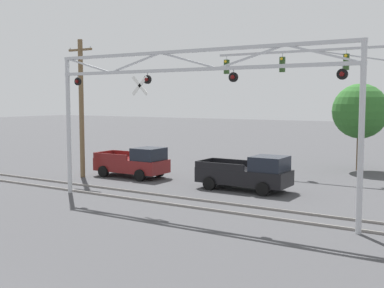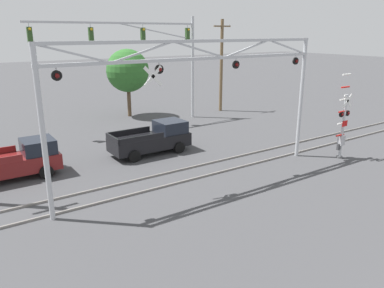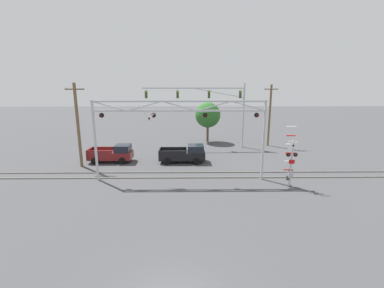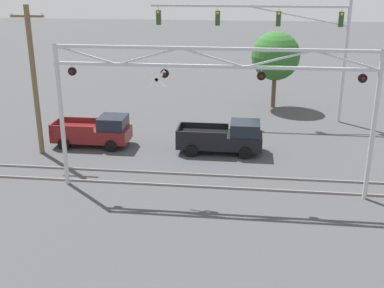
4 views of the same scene
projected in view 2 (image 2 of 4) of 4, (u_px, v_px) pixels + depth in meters
rail_track_near at (196, 178)px, 18.64m from camera, size 80.00×0.08×0.10m
rail_track_far at (181, 170)px, 19.78m from camera, size 80.00×0.08×0.10m
crossing_gantry at (200, 80)px, 17.00m from camera, size 14.26×0.26×6.73m
crossing_signal_mast at (343, 127)px, 21.28m from camera, size 1.00×0.35×4.87m
traffic_signal_span at (154, 48)px, 28.71m from camera, size 13.08×0.39×8.25m
pickup_truck_lead at (154, 139)px, 22.53m from camera, size 4.80×2.11×1.84m
pickup_truck_following at (17, 161)px, 18.63m from camera, size 4.50×2.11×1.84m
utility_pole_right at (221, 65)px, 33.70m from camera, size 1.80×0.28×8.12m
background_tree_beyond_span at (128, 71)px, 31.51m from camera, size 3.59×3.59×5.71m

